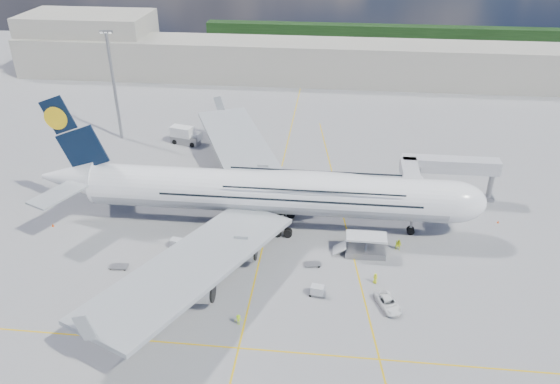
# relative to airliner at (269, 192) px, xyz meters

# --- Properties ---
(ground) EXTENTS (300.00, 300.00, 0.00)m
(ground) POSITION_rel_airliner_xyz_m (-0.26, -10.00, -6.87)
(ground) COLOR gray
(ground) RESTS_ON ground
(taxi_line_main) EXTENTS (0.25, 220.00, 0.01)m
(taxi_line_main) POSITION_rel_airliner_xyz_m (-0.26, -10.00, -6.86)
(taxi_line_main) COLOR #DFB00B
(taxi_line_main) RESTS_ON ground
(taxi_line_cross) EXTENTS (120.00, 0.25, 0.01)m
(taxi_line_cross) POSITION_rel_airliner_xyz_m (-0.26, -30.00, -6.86)
(taxi_line_cross) COLOR #DFB00B
(taxi_line_cross) RESTS_ON ground
(taxi_line_diag) EXTENTS (14.16, 99.06, 0.01)m
(taxi_line_diag) POSITION_rel_airliner_xyz_m (13.74, -0.00, -6.86)
(taxi_line_diag) COLOR #DFB00B
(taxi_line_diag) RESTS_ON ground
(airliner) EXTENTS (77.26, 79.15, 23.71)m
(airliner) POSITION_rel_airliner_xyz_m (0.00, 0.00, 0.00)
(airliner) COLOR white
(airliner) RESTS_ON ground
(jet_bridge) EXTENTS (18.80, 12.10, 8.50)m
(jet_bridge) POSITION_rel_airliner_xyz_m (29.55, 10.94, -0.02)
(jet_bridge) COLOR #B7B7BC
(jet_bridge) RESTS_ON ground
(cargo_loader) EXTENTS (8.53, 3.20, 3.67)m
(cargo_loader) POSITION_rel_airliner_xyz_m (16.56, -7.11, -5.62)
(cargo_loader) COLOR silver
(cargo_loader) RESTS_ON ground
(light_mast) EXTENTS (3.00, 0.70, 25.50)m
(light_mast) POSITION_rel_airliner_xyz_m (-40.26, 35.00, 6.34)
(light_mast) COLOR gray
(light_mast) RESTS_ON ground
(terminal) EXTENTS (180.00, 16.00, 12.00)m
(terminal) POSITION_rel_airliner_xyz_m (-0.26, 85.00, -0.87)
(terminal) COLOR #B2AD9E
(terminal) RESTS_ON ground
(hangar) EXTENTS (40.00, 22.00, 18.00)m
(hangar) POSITION_rel_airliner_xyz_m (-70.26, 90.00, 2.13)
(hangar) COLOR #B2AD9E
(hangar) RESTS_ON ground
(tree_line) EXTENTS (160.00, 6.00, 8.00)m
(tree_line) POSITION_rel_airliner_xyz_m (39.74, 130.00, -2.87)
(tree_line) COLOR #193814
(tree_line) RESTS_ON ground
(dolly_row_a) EXTENTS (3.21, 2.29, 0.42)m
(dolly_row_a) POSITION_rel_airliner_xyz_m (-17.64, -18.41, -6.54)
(dolly_row_a) COLOR gray
(dolly_row_a) RESTS_ON ground
(dolly_row_b) EXTENTS (3.86, 3.02, 2.17)m
(dolly_row_b) POSITION_rel_airliner_xyz_m (-14.45, -23.28, -5.70)
(dolly_row_b) COLOR gray
(dolly_row_b) RESTS_ON ground
(dolly_row_c) EXTENTS (2.97, 1.98, 1.73)m
(dolly_row_c) POSITION_rel_airliner_xyz_m (-14.42, -8.64, -5.94)
(dolly_row_c) COLOR gray
(dolly_row_c) RESTS_ON ground
(dolly_back) EXTENTS (2.91, 1.61, 0.42)m
(dolly_back) POSITION_rel_airliner_xyz_m (-22.11, -15.00, -6.54)
(dolly_back) COLOR gray
(dolly_back) RESTS_ON ground
(dolly_nose_far) EXTENTS (2.73, 1.73, 1.62)m
(dolly_nose_far) POSITION_rel_airliner_xyz_m (9.44, -18.21, -6.00)
(dolly_nose_far) COLOR gray
(dolly_nose_far) RESTS_ON ground
(dolly_nose_near) EXTENTS (2.76, 1.75, 0.38)m
(dolly_nose_near) POSITION_rel_airliner_xyz_m (8.34, -11.06, -6.58)
(dolly_nose_near) COLOR gray
(dolly_nose_near) RESTS_ON ground
(baggage_tug) EXTENTS (3.30, 2.20, 1.89)m
(baggage_tug) POSITION_rel_airliner_xyz_m (-8.76, -9.40, -6.03)
(baggage_tug) COLOR silver
(baggage_tug) RESTS_ON ground
(catering_truck_inner) EXTENTS (7.37, 4.56, 4.10)m
(catering_truck_inner) POSITION_rel_airliner_xyz_m (-6.62, 18.36, -4.94)
(catering_truck_inner) COLOR gray
(catering_truck_inner) RESTS_ON ground
(catering_truck_outer) EXTENTS (7.50, 4.13, 4.23)m
(catering_truck_outer) POSITION_rel_airliner_xyz_m (-24.00, 33.34, -4.91)
(catering_truck_outer) COLOR gray
(catering_truck_outer) RESTS_ON ground
(service_van) EXTENTS (4.23, 5.78, 1.46)m
(service_van) POSITION_rel_airliner_xyz_m (19.62, -19.79, -6.14)
(service_van) COLOR white
(service_van) RESTS_ON ground
(crew_nose) EXTENTS (0.67, 0.63, 1.54)m
(crew_nose) POSITION_rel_airliner_xyz_m (21.98, -4.77, -6.10)
(crew_nose) COLOR #A9E217
(crew_nose) RESTS_ON ground
(crew_loader) EXTENTS (1.21, 1.10, 2.02)m
(crew_loader) POSITION_rel_airliner_xyz_m (22.26, -5.33, -5.86)
(crew_loader) COLOR #DEED18
(crew_loader) RESTS_ON ground
(crew_wing) EXTENTS (0.57, 1.01, 1.62)m
(crew_wing) POSITION_rel_airliner_xyz_m (-7.84, -7.21, -6.06)
(crew_wing) COLOR #C9F219
(crew_wing) RESTS_ON ground
(crew_van) EXTENTS (1.00, 1.00, 1.75)m
(crew_van) POSITION_rel_airliner_xyz_m (18.03, -14.45, -5.99)
(crew_van) COLOR yellow
(crew_van) RESTS_ON ground
(crew_tug) EXTENTS (1.21, 0.87, 1.68)m
(crew_tug) POSITION_rel_airliner_xyz_m (-1.02, -25.63, -6.03)
(crew_tug) COLOR #ABE418
(crew_tug) RESTS_ON ground
(cone_nose) EXTENTS (0.41, 0.41, 0.52)m
(cone_nose) POSITION_rel_airliner_xyz_m (40.78, 5.22, -6.62)
(cone_nose) COLOR #F64F0C
(cone_nose) RESTS_ON ground
(cone_wing_left_inner) EXTENTS (0.42, 0.42, 0.53)m
(cone_wing_left_inner) POSITION_rel_airliner_xyz_m (-12.14, 9.70, -6.61)
(cone_wing_left_inner) COLOR #F64F0C
(cone_wing_left_inner) RESTS_ON ground
(cone_wing_left_outer) EXTENTS (0.38, 0.38, 0.49)m
(cone_wing_left_outer) POSITION_rel_airliner_xyz_m (-20.65, 18.84, -6.63)
(cone_wing_left_outer) COLOR #F64F0C
(cone_wing_left_outer) RESTS_ON ground
(cone_wing_right_inner) EXTENTS (0.45, 0.45, 0.58)m
(cone_wing_right_inner) POSITION_rel_airliner_xyz_m (-11.98, -21.70, -6.59)
(cone_wing_right_inner) COLOR #F64F0C
(cone_wing_right_inner) RESTS_ON ground
(cone_wing_right_outer) EXTENTS (0.47, 0.47, 0.60)m
(cone_wing_right_outer) POSITION_rel_airliner_xyz_m (-13.27, -17.68, -6.58)
(cone_wing_right_outer) COLOR #F64F0C
(cone_wing_right_outer) RESTS_ON ground
(cone_tail) EXTENTS (0.45, 0.45, 0.57)m
(cone_tail) POSITION_rel_airliner_xyz_m (-38.20, -4.54, -6.59)
(cone_tail) COLOR #F64F0C
(cone_tail) RESTS_ON ground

